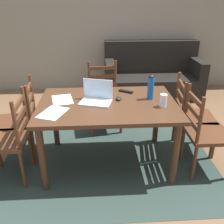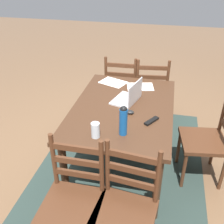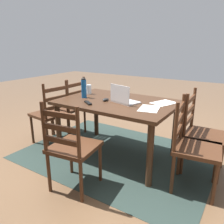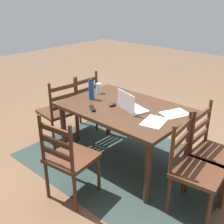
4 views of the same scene
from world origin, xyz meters
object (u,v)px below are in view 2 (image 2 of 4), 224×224
object	(u,v)px
dining_table	(123,114)
tv_remote	(152,121)
chair_left_near	(122,88)
laptop	(130,96)
computer_mouse	(129,112)
chair_far_head	(208,140)
chair_right_near	(73,202)
water_bottle	(123,120)
chair_left_far	(151,90)
drinking_glass	(95,130)
chair_right_far	(125,211)

from	to	relation	value
dining_table	tv_remote	size ratio (longest dim) A/B	8.56
dining_table	chair_left_near	xyz separation A→B (m)	(-1.02, -0.20, -0.20)
laptop	computer_mouse	world-z (taller)	laptop
chair_far_head	chair_left_near	distance (m)	1.47
chair_right_near	water_bottle	size ratio (longest dim) A/B	3.51
chair_right_near	chair_far_head	bearing A→B (deg)	133.85
chair_far_head	computer_mouse	bearing A→B (deg)	-80.73
chair_left_far	drinking_glass	world-z (taller)	chair_left_far
laptop	tv_remote	bearing A→B (deg)	36.92
water_bottle	chair_right_far	bearing A→B (deg)	12.38
chair_far_head	chair_left_near	world-z (taller)	same
water_bottle	drinking_glass	distance (m)	0.25
chair_left_far	drinking_glass	size ratio (longest dim) A/B	7.14
chair_far_head	chair_right_near	xyz separation A→B (m)	(1.02, -1.06, 0.00)
dining_table	chair_left_far	xyz separation A→B (m)	(-1.02, 0.20, -0.20)
chair_far_head	computer_mouse	size ratio (longest dim) A/B	9.50
laptop	drinking_glass	bearing A→B (deg)	-15.00
laptop	drinking_glass	distance (m)	0.70
chair_right_near	dining_table	bearing A→B (deg)	168.98
chair_right_near	water_bottle	bearing A→B (deg)	152.88
chair_left_near	laptop	bearing A→B (deg)	15.07
chair_left_far	tv_remote	bearing A→B (deg)	4.60
computer_mouse	tv_remote	bearing A→B (deg)	71.45
chair_left_near	tv_remote	size ratio (longest dim) A/B	5.59
chair_left_far	chair_right_far	xyz separation A→B (m)	(2.03, -0.00, 0.00)
chair_left_far	chair_right_near	distance (m)	2.07
chair_far_head	computer_mouse	xyz separation A→B (m)	(0.13, -0.79, 0.31)
dining_table	chair_right_near	distance (m)	1.05
chair_right_near	computer_mouse	size ratio (longest dim) A/B	9.50
chair_left_far	water_bottle	bearing A→B (deg)	-4.64
chair_right_near	computer_mouse	distance (m)	0.98
chair_far_head	water_bottle	size ratio (longest dim) A/B	3.51
dining_table	chair_left_near	bearing A→B (deg)	-169.03
chair_far_head	chair_left_near	xyz separation A→B (m)	(-1.01, -1.06, 0.00)
water_bottle	chair_right_near	bearing A→B (deg)	-27.12
dining_table	water_bottle	size ratio (longest dim) A/B	5.38
dining_table	chair_left_far	world-z (taller)	chair_left_far
chair_left_near	computer_mouse	world-z (taller)	chair_left_near
drinking_glass	computer_mouse	distance (m)	0.49
chair_right_far	laptop	size ratio (longest dim) A/B	2.58
chair_far_head	computer_mouse	world-z (taller)	chair_far_head
chair_left_near	water_bottle	xyz separation A→B (m)	(1.49, 0.28, 0.43)
chair_right_far	drinking_glass	world-z (taller)	chair_right_far
chair_right_far	water_bottle	world-z (taller)	water_bottle
computer_mouse	dining_table	bearing A→B (deg)	-141.30
water_bottle	chair_far_head	bearing A→B (deg)	121.19
chair_right_near	tv_remote	xyz separation A→B (m)	(-0.79, 0.50, 0.30)
dining_table	computer_mouse	size ratio (longest dim) A/B	14.55
water_bottle	computer_mouse	xyz separation A→B (m)	(-0.35, -0.00, -0.12)
water_bottle	computer_mouse	size ratio (longest dim) A/B	2.70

